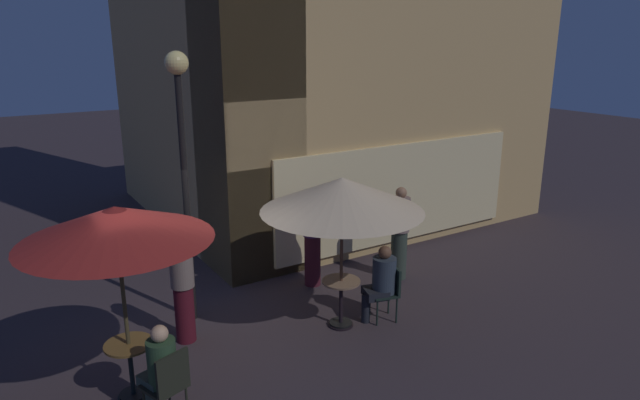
{
  "coord_description": "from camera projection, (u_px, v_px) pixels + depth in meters",
  "views": [
    {
      "loc": [
        -2.24,
        -7.31,
        4.42
      ],
      "look_at": [
        2.45,
        0.21,
        1.85
      ],
      "focal_mm": 31.46,
      "sensor_mm": 36.0,
      "label": 1
    }
  ],
  "objects": [
    {
      "name": "cafe_table_0",
      "position": [
        341.0,
        296.0,
        8.81
      ],
      "size": [
        0.6,
        0.6,
        0.78
      ],
      "color": "black",
      "rests_on": "ground"
    },
    {
      "name": "ground_plane",
      "position": [
        187.0,
        347.0,
        8.32
      ],
      "size": [
        60.0,
        60.0,
        0.0
      ],
      "primitive_type": "plane",
      "color": "#392E32"
    },
    {
      "name": "patron_seated_1",
      "position": [
        160.0,
        366.0,
        6.57
      ],
      "size": [
        0.44,
        0.53,
        1.26
      ],
      "rotation": [
        0.0,
        0.0,
        1.9
      ],
      "color": "#34463C",
      "rests_on": "ground"
    },
    {
      "name": "cafe_chair_0",
      "position": [
        389.0,
        288.0,
        9.01
      ],
      "size": [
        0.51,
        0.51,
        0.9
      ],
      "rotation": [
        0.0,
        0.0,
        2.86
      ],
      "color": "black",
      "rests_on": "ground"
    },
    {
      "name": "patio_umbrella_1",
      "position": [
        116.0,
        224.0,
        6.51
      ],
      "size": [
        2.26,
        2.26,
        2.55
      ],
      "color": "black",
      "rests_on": "ground"
    },
    {
      "name": "patron_standing_4",
      "position": [
        312.0,
        240.0,
        10.19
      ],
      "size": [
        0.35,
        0.35,
        1.74
      ],
      "rotation": [
        0.0,
        0.0,
        1.42
      ],
      "color": "#481823",
      "rests_on": "ground"
    },
    {
      "name": "street_lamp_near_corner",
      "position": [
        181.0,
        133.0,
        8.34
      ],
      "size": [
        0.35,
        0.35,
        4.24
      ],
      "color": "black",
      "rests_on": "ground"
    },
    {
      "name": "patron_seated_0",
      "position": [
        381.0,
        279.0,
        8.93
      ],
      "size": [
        0.55,
        0.46,
        1.27
      ],
      "rotation": [
        0.0,
        0.0,
        2.86
      ],
      "color": "black",
      "rests_on": "ground"
    },
    {
      "name": "patio_umbrella_0",
      "position": [
        342.0,
        195.0,
        8.35
      ],
      "size": [
        2.48,
        2.48,
        2.43
      ],
      "color": "black",
      "rests_on": "ground"
    },
    {
      "name": "patron_standing_2",
      "position": [
        400.0,
        233.0,
        10.48
      ],
      "size": [
        0.36,
        0.36,
        1.79
      ],
      "rotation": [
        0.0,
        0.0,
        3.16
      ],
      "color": "#333E34",
      "rests_on": "ground"
    },
    {
      "name": "patron_standing_3",
      "position": [
        183.0,
        287.0,
        8.27
      ],
      "size": [
        0.35,
        0.35,
        1.74
      ],
      "rotation": [
        0.0,
        0.0,
        0.41
      ],
      "color": "#4D111C",
      "rests_on": "ground"
    },
    {
      "name": "cafe_building",
      "position": [
        295.0,
        17.0,
        12.12
      ],
      "size": [
        8.65,
        7.88,
        9.73
      ],
      "color": "tan",
      "rests_on": "ground"
    },
    {
      "name": "cafe_table_1",
      "position": [
        131.0,
        362.0,
        7.02
      ],
      "size": [
        0.6,
        0.6,
        0.77
      ],
      "color": "black",
      "rests_on": "ground"
    },
    {
      "name": "cafe_chair_1",
      "position": [
        169.0,
        381.0,
        6.52
      ],
      "size": [
        0.56,
        0.56,
        0.96
      ],
      "rotation": [
        0.0,
        0.0,
        1.9
      ],
      "color": "black",
      "rests_on": "ground"
    }
  ]
}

